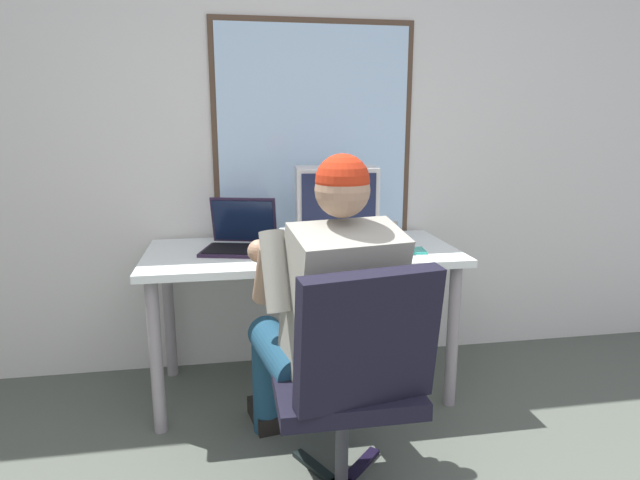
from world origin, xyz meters
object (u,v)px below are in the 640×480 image
wine_glass (288,238)px  crt_monitor (336,203)px  office_chair (353,372)px  cd_case (410,251)px  laptop (241,236)px  person_seated (327,312)px  desk (302,268)px

wine_glass → crt_monitor: bearing=36.0°
office_chair → cd_case: bearing=59.0°
wine_glass → cd_case: 0.60m
cd_case → office_chair: bearing=-121.0°
laptop → cd_case: 0.83m
office_chair → person_seated: 0.29m
laptop → cd_case: size_ratio=2.53×
wine_glass → office_chair: bearing=-79.4°
cd_case → laptop: bearing=166.3°
laptop → cd_case: laptop is taller
desk → crt_monitor: bearing=3.2°
person_seated → cd_case: bearing=45.1°
crt_monitor → person_seated: bearing=-104.3°
person_seated → wine_glass: (-0.09, 0.46, 0.19)m
cd_case → crt_monitor: bearing=156.5°
office_chair → wine_glass: office_chair is taller
laptop → wine_glass: size_ratio=2.75×
crt_monitor → laptop: crt_monitor is taller
person_seated → crt_monitor: size_ratio=3.12×
cd_case → person_seated: bearing=-134.9°
crt_monitor → laptop: 0.50m
desk → office_chair: 0.91m
laptop → cd_case: (0.80, -0.20, -0.06)m
desk → cd_case: (0.51, -0.14, 0.10)m
laptop → wine_glass: 0.32m
laptop → office_chair: bearing=-70.3°
desk → cd_case: size_ratio=9.69×
person_seated → wine_glass: 0.51m
crt_monitor → laptop: size_ratio=1.03×
office_chair → laptop: bearing=109.7°
crt_monitor → cd_case: 0.43m
person_seated → crt_monitor: person_seated is taller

